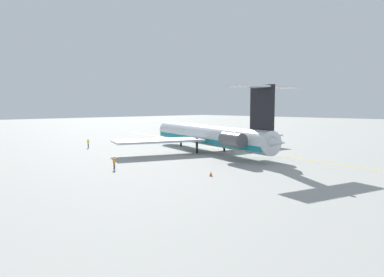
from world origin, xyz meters
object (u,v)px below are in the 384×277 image
(ground_crew_near_nose, at_px, (276,138))
(ground_crew_near_tail, at_px, (114,161))
(ground_crew_starboard, at_px, (88,142))
(main_jetliner, at_px, (211,135))
(ground_crew_portside, at_px, (245,136))
(safety_cone_nose, at_px, (211,174))

(ground_crew_near_nose, relative_size, ground_crew_near_tail, 1.07)
(ground_crew_near_nose, bearing_deg, ground_crew_near_tail, -60.86)
(ground_crew_near_tail, xyz_separation_m, ground_crew_starboard, (24.71, -9.39, 0.07))
(main_jetliner, height_order, ground_crew_near_tail, main_jetliner)
(ground_crew_near_nose, distance_m, ground_crew_starboard, 41.24)
(main_jetliner, xyz_separation_m, ground_crew_portside, (9.78, -22.89, -2.02))
(ground_crew_near_tail, bearing_deg, ground_crew_portside, 104.69)
(ground_crew_near_nose, bearing_deg, main_jetliner, -63.33)
(ground_crew_starboard, bearing_deg, safety_cone_nose, -6.31)
(ground_crew_near_nose, height_order, ground_crew_portside, ground_crew_near_nose)
(ground_crew_near_nose, bearing_deg, safety_cone_nose, -43.45)
(main_jetliner, bearing_deg, ground_crew_starboard, 44.67)
(ground_crew_starboard, xyz_separation_m, safety_cone_nose, (-36.94, 3.70, -0.85))
(safety_cone_nose, bearing_deg, ground_crew_starboard, -5.72)
(ground_crew_near_nose, relative_size, safety_cone_nose, 3.26)
(ground_crew_portside, height_order, safety_cone_nose, ground_crew_portside)
(ground_crew_near_nose, height_order, ground_crew_near_tail, ground_crew_near_nose)
(ground_crew_near_nose, height_order, ground_crew_starboard, ground_crew_near_nose)
(ground_crew_near_nose, distance_m, ground_crew_near_tail, 45.04)
(ground_crew_starboard, bearing_deg, ground_crew_near_nose, 58.80)
(ground_crew_near_tail, relative_size, safety_cone_nose, 3.03)
(ground_crew_near_nose, height_order, safety_cone_nose, ground_crew_near_nose)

